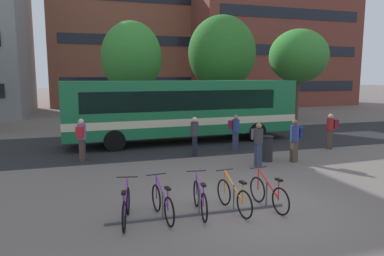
{
  "coord_description": "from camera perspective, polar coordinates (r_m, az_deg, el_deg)",
  "views": [
    {
      "loc": [
        -4.22,
        -8.32,
        3.46
      ],
      "look_at": [
        -0.33,
        4.11,
        1.54
      ],
      "focal_mm": 33.28,
      "sensor_mm": 36.0,
      "label": 1
    }
  ],
  "objects": [
    {
      "name": "commuter_navy_pack_1",
      "position": [
        14.87,
        16.21,
        -1.5
      ],
      "size": [
        0.57,
        0.4,
        1.72
      ],
      "rotation": [
        0.0,
        0.0,
        3.32
      ],
      "color": "#47382D",
      "rests_on": "ground"
    },
    {
      "name": "commuter_red_pack_4",
      "position": [
        15.35,
        0.4,
        -0.87
      ],
      "size": [
        0.42,
        0.58,
        1.71
      ],
      "rotation": [
        0.0,
        0.0,
        4.48
      ],
      "color": "black",
      "rests_on": "ground"
    },
    {
      "name": "parked_bicycle_orange_3",
      "position": [
        9.33,
        6.71,
        -10.91
      ],
      "size": [
        0.52,
        1.72,
        0.99
      ],
      "rotation": [
        0.0,
        0.0,
        1.69
      ],
      "color": "black",
      "rests_on": "ground"
    },
    {
      "name": "city_bus",
      "position": [
        18.54,
        -1.26,
        3.18
      ],
      "size": [
        12.12,
        3.06,
        3.2
      ],
      "rotation": [
        0.0,
        0.0,
        0.04
      ],
      "color": "#196B3D",
      "rests_on": "ground"
    },
    {
      "name": "street_tree_3",
      "position": [
        24.11,
        -9.67,
        11.06
      ],
      "size": [
        3.95,
        3.95,
        6.99
      ],
      "color": "brown",
      "rests_on": "ground"
    },
    {
      "name": "trash_bin",
      "position": [
        14.82,
        11.82,
        -3.23
      ],
      "size": [
        0.55,
        0.55,
        1.03
      ],
      "color": "#232328",
      "rests_on": "ground"
    },
    {
      "name": "building_centre_block",
      "position": [
        47.21,
        -10.79,
        12.39
      ],
      "size": [
        17.44,
        13.29,
        13.74
      ],
      "color": "brown",
      "rests_on": "ground"
    },
    {
      "name": "street_tree_0",
      "position": [
        28.99,
        16.71,
        10.98
      ],
      "size": [
        4.48,
        4.48,
        6.99
      ],
      "color": "brown",
      "rests_on": "ground"
    },
    {
      "name": "parked_bicycle_purple_2",
      "position": [
        9.12,
        1.29,
        -11.31
      ],
      "size": [
        0.52,
        1.72,
        0.99
      ],
      "rotation": [
        0.0,
        0.0,
        1.44
      ],
      "color": "black",
      "rests_on": "ground"
    },
    {
      "name": "parked_bicycle_red_4",
      "position": [
        9.69,
        12.17,
        -10.29
      ],
      "size": [
        0.52,
        1.72,
        0.99
      ],
      "rotation": [
        0.0,
        0.0,
        1.68
      ],
      "color": "black",
      "rests_on": "ground"
    },
    {
      "name": "street_tree_1",
      "position": [
        24.8,
        4.81,
        11.9
      ],
      "size": [
        4.58,
        4.58,
        7.5
      ],
      "color": "brown",
      "rests_on": "ground"
    },
    {
      "name": "commuter_grey_pack_3",
      "position": [
        13.75,
        10.53,
        -2.12
      ],
      "size": [
        0.35,
        0.53,
        1.7
      ],
      "rotation": [
        0.0,
        0.0,
        4.68
      ],
      "color": "#2D3851",
      "rests_on": "ground"
    },
    {
      "name": "ground",
      "position": [
        9.95,
        9.12,
        -12.06
      ],
      "size": [
        200.0,
        200.0,
        0.0
      ],
      "primitive_type": "plane",
      "color": "#6B605B"
    },
    {
      "name": "bike_rack",
      "position": [
        9.13,
        1.15,
        -13.24
      ],
      "size": [
        4.64,
        0.2,
        0.7
      ],
      "rotation": [
        0.0,
        0.0,
        -0.03
      ],
      "color": "#47474C",
      "rests_on": "ground"
    },
    {
      "name": "parked_bicycle_purple_0",
      "position": [
        8.72,
        -10.52,
        -12.39
      ],
      "size": [
        0.56,
        1.7,
        0.99
      ],
      "rotation": [
        0.0,
        0.0,
        1.36
      ],
      "color": "black",
      "rests_on": "ground"
    },
    {
      "name": "commuter_maroon_pack_0",
      "position": [
        16.7,
        6.89,
        -0.28
      ],
      "size": [
        0.61,
        0.52,
        1.66
      ],
      "rotation": [
        0.0,
        0.0,
        5.77
      ],
      "color": "#2D3851",
      "rests_on": "ground"
    },
    {
      "name": "building_right_wing",
      "position": [
        45.65,
        11.87,
        15.96
      ],
      "size": [
        18.8,
        11.17,
        19.22
      ],
      "color": "brown",
      "rests_on": "ground"
    },
    {
      "name": "commuter_red_pack_2",
      "position": [
        15.01,
        -17.29,
        -1.38
      ],
      "size": [
        0.44,
        0.59,
        1.74
      ],
      "rotation": [
        0.0,
        0.0,
        1.29
      ],
      "color": "#47382D",
      "rests_on": "ground"
    },
    {
      "name": "bus_lane_asphalt",
      "position": [
        18.55,
        -3.93,
        -2.36
      ],
      "size": [
        80.0,
        7.2,
        0.01
      ],
      "primitive_type": "cube",
      "color": "#232326",
      "rests_on": "ground"
    },
    {
      "name": "parked_bicycle_purple_1",
      "position": [
        8.87,
        -4.76,
        -11.93
      ],
      "size": [
        0.52,
        1.72,
        0.99
      ],
      "rotation": [
        0.0,
        0.0,
        1.66
      ],
      "color": "black",
      "rests_on": "ground"
    },
    {
      "name": "commuter_maroon_pack_5",
      "position": [
        18.01,
        21.39,
        -0.12
      ],
      "size": [
        0.61,
        0.54,
        1.68
      ],
      "rotation": [
        0.0,
        0.0,
        2.57
      ],
      "color": "#47382D",
      "rests_on": "ground"
    }
  ]
}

